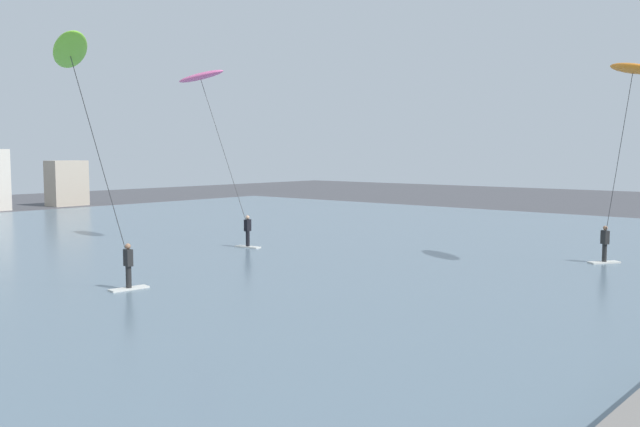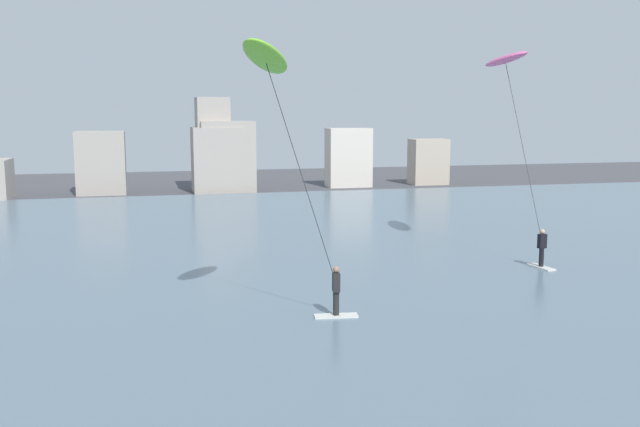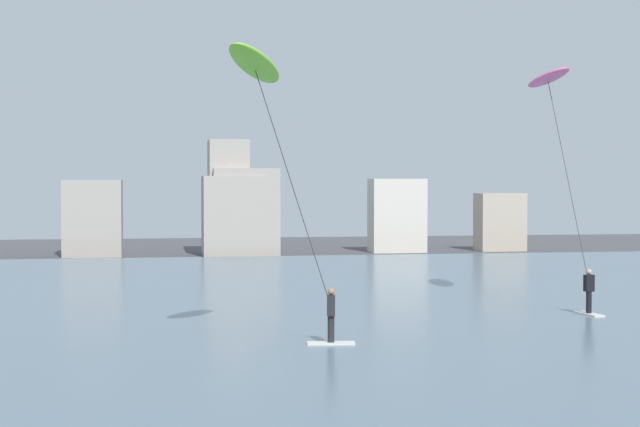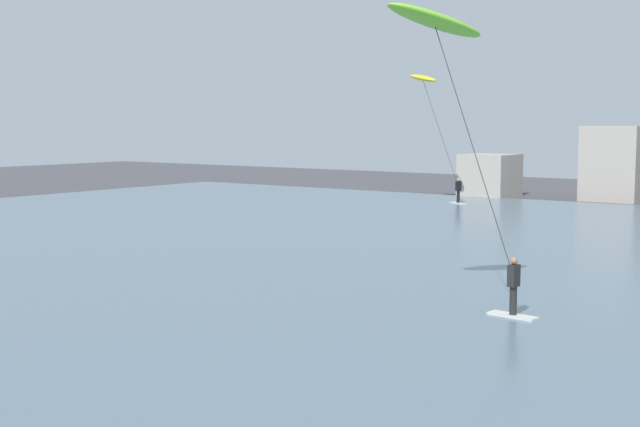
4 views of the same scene
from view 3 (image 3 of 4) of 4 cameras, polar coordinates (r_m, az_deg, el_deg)
The scene contains 4 objects.
water_bay at distance 36.29m, azimuth -5.22°, elevation -5.75°, with size 84.00×52.00×0.10m, color slate.
far_shore_buildings at distance 64.91m, azimuth -5.42°, elevation -0.05°, with size 40.56×5.46×7.85m.
kitesurfer_pink at distance 38.14m, azimuth 13.71°, elevation 7.15°, with size 1.70×5.95×9.30m.
kitesurfer_lime at distance 27.02m, azimuth -3.48°, elevation 7.45°, with size 4.12×3.29×8.62m.
Camera 3 is at (-2.69, -5.96, 4.76)m, focal length 53.18 mm.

